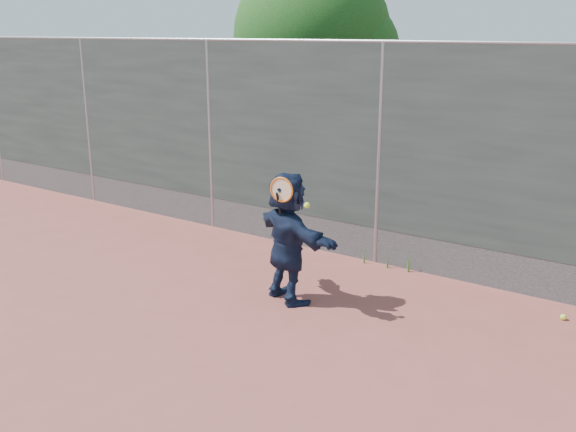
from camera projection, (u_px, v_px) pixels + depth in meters
The scene contains 7 objects.
ground at pixel (211, 364), 6.27m from camera, with size 80.00×80.00×0.00m, color #9E4C42.
player at pixel (288, 237), 7.55m from camera, with size 1.46×0.47×1.58m, color #16213C.
ball_ground at pixel (563, 317), 7.21m from camera, with size 0.07×0.07×0.07m, color #CCF837.
fence at pixel (379, 151), 8.60m from camera, with size 20.00×0.06×3.03m.
swing_action at pixel (284, 193), 7.18m from camera, with size 0.55×0.16×0.51m.
tree_left at pixel (320, 41), 12.18m from camera, with size 3.15×3.00×4.53m.
weed_clump at pixel (391, 259), 8.75m from camera, with size 0.68×0.07×0.30m.
Camera 1 is at (3.81, -4.20, 3.14)m, focal length 40.00 mm.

